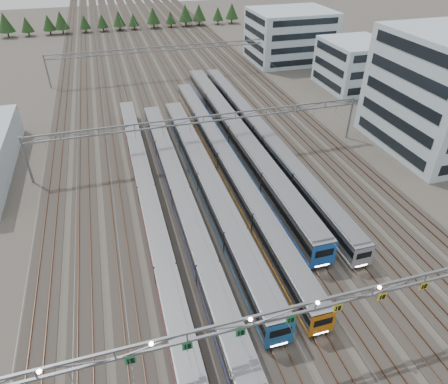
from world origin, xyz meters
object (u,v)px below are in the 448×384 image
object	(u,v)px
train_b	(181,198)
gantry_near	(315,308)
gantry_mid	(203,124)
train_d	(225,161)
depot_bldg_mid	(355,65)
depot_bldg_south	(445,94)
train_c	(207,182)
train_f	(260,133)
gantry_far	(161,53)
train_e	(237,135)
train_a	(147,195)
depot_bldg_north	(290,36)

from	to	relation	value
train_b	gantry_near	bearing A→B (deg)	-75.77
gantry_near	gantry_mid	bearing A→B (deg)	89.93
train_b	train_d	xyz separation A→B (m)	(9.00, 8.32, 0.01)
train_b	depot_bldg_mid	distance (m)	63.54
gantry_near	depot_bldg_south	xyz separation A→B (m)	(40.94, 32.98, 2.86)
train_c	train_f	xyz separation A→B (m)	(13.50, 13.46, -0.20)
depot_bldg_mid	gantry_mid	bearing A→B (deg)	-150.61
gantry_far	train_c	bearing A→B (deg)	-92.30
train_b	train_c	distance (m)	5.28
train_e	depot_bldg_mid	size ratio (longest dim) A/B	4.10
train_c	gantry_far	world-z (taller)	gantry_far
train_b	train_d	size ratio (longest dim) A/B	0.91
train_c	depot_bldg_south	xyz separation A→B (m)	(43.14, 3.79, 7.75)
train_e	gantry_near	size ratio (longest dim) A/B	1.16
train_a	train_f	size ratio (longest dim) A/B	0.96
train_f	train_a	bearing A→B (deg)	-148.40
depot_bldg_north	depot_bldg_mid	bearing A→B (deg)	-77.23
gantry_mid	gantry_near	bearing A→B (deg)	-90.07
gantry_far	depot_bldg_south	bearing A→B (deg)	-51.89
depot_bldg_south	depot_bldg_mid	distance (m)	32.24
gantry_near	depot_bldg_mid	size ratio (longest dim) A/B	3.52
train_e	gantry_mid	size ratio (longest dim) A/B	1.16
train_b	depot_bldg_north	xyz separation A→B (m)	(44.78, 63.74, 4.89)
depot_bldg_south	depot_bldg_north	bearing A→B (deg)	92.86
train_d	depot_bldg_mid	bearing A→B (deg)	35.86
depot_bldg_north	train_b	bearing A→B (deg)	-125.09
train_a	train_c	size ratio (longest dim) A/B	1.18
gantry_near	depot_bldg_north	distance (m)	97.88
gantry_near	gantry_far	distance (m)	85.12
train_c	depot_bldg_north	world-z (taller)	depot_bldg_north
depot_bldg_south	gantry_mid	bearing A→B (deg)	170.10
gantry_mid	depot_bldg_mid	bearing A→B (deg)	29.39
train_a	depot_bldg_north	xyz separation A→B (m)	(49.28, 61.37, 5.01)
train_f	gantry_mid	bearing A→B (deg)	-167.35
train_c	gantry_near	xyz separation A→B (m)	(2.20, -29.19, 4.89)
train_f	gantry_near	distance (m)	44.41
train_b	gantry_far	world-z (taller)	gantry_far
train_a	depot_bldg_south	xyz separation A→B (m)	(52.14, 4.18, 8.05)
train_a	train_d	world-z (taller)	train_d
depot_bldg_mid	depot_bldg_north	distance (m)	26.07
train_d	gantry_near	xyz separation A→B (m)	(-2.30, -34.75, 5.07)
train_e	depot_bldg_north	xyz separation A→B (m)	(31.28, 47.58, 4.59)
gantry_far	depot_bldg_mid	xyz separation A→B (m)	(43.79, -20.34, -0.89)
gantry_mid	depot_bldg_south	distance (m)	41.67
train_b	train_f	distance (m)	24.23
train_c	gantry_far	xyz separation A→B (m)	(2.25, 55.93, 4.19)
gantry_mid	depot_bldg_north	world-z (taller)	depot_bldg_north
train_c	depot_bldg_south	size ratio (longest dim) A/B	2.53
train_a	train_d	size ratio (longest dim) A/B	0.98
train_a	train_d	xyz separation A→B (m)	(13.50, 5.95, 0.13)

